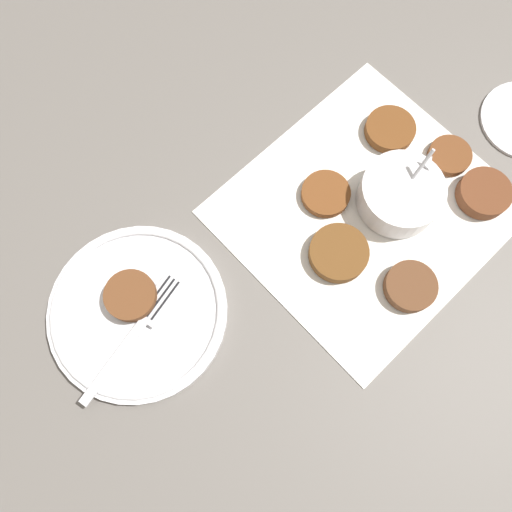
{
  "coord_description": "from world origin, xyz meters",
  "views": [
    {
      "loc": [
        -0.33,
        -0.05,
        0.65
      ],
      "look_at": [
        -0.19,
        0.07,
        0.02
      ],
      "focal_mm": 35.0,
      "sensor_mm": 36.0,
      "label": 1
    }
  ],
  "objects_px": {
    "fritter_on_plate": "(131,296)",
    "fork": "(143,323)",
    "serving_plate": "(138,312)",
    "sauce_bowl": "(400,195)"
  },
  "relations": [
    {
      "from": "sauce_bowl",
      "to": "serving_plate",
      "type": "distance_m",
      "value": 0.39
    },
    {
      "from": "serving_plate",
      "to": "fritter_on_plate",
      "type": "bearing_deg",
      "value": 59.68
    },
    {
      "from": "fritter_on_plate",
      "to": "serving_plate",
      "type": "bearing_deg",
      "value": -120.32
    },
    {
      "from": "serving_plate",
      "to": "fork",
      "type": "relative_size",
      "value": 1.19
    },
    {
      "from": "fritter_on_plate",
      "to": "fork",
      "type": "distance_m",
      "value": 0.04
    },
    {
      "from": "sauce_bowl",
      "to": "fork",
      "type": "bearing_deg",
      "value": 158.49
    },
    {
      "from": "fritter_on_plate",
      "to": "sauce_bowl",
      "type": "bearing_deg",
      "value": -27.07
    },
    {
      "from": "serving_plate",
      "to": "fork",
      "type": "xyz_separation_m",
      "value": [
        -0.01,
        -0.02,
        0.01
      ]
    },
    {
      "from": "sauce_bowl",
      "to": "fork",
      "type": "relative_size",
      "value": 0.62
    },
    {
      "from": "fritter_on_plate",
      "to": "fork",
      "type": "bearing_deg",
      "value": -113.08
    }
  ]
}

